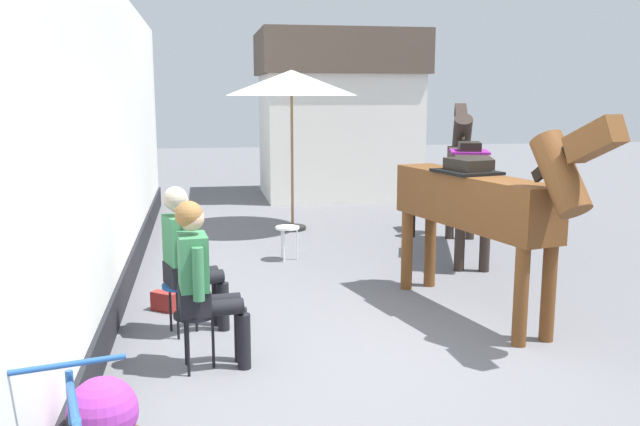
{
  "coord_description": "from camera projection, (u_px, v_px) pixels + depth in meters",
  "views": [
    {
      "loc": [
        -1.54,
        -5.27,
        2.21
      ],
      "look_at": [
        -0.4,
        1.2,
        1.05
      ],
      "focal_mm": 38.01,
      "sensor_mm": 36.0,
      "label": 1
    }
  ],
  "objects": [
    {
      "name": "cafe_parasol",
      "position": [
        292.0,
        84.0,
        10.73
      ],
      "size": [
        2.1,
        2.1,
        2.58
      ],
      "color": "black",
      "rests_on": "ground_plane"
    },
    {
      "name": "ground_plane",
      "position": [
        326.0,
        269.0,
        8.67
      ],
      "size": [
        40.0,
        40.0,
        0.0
      ],
      "primitive_type": "plane",
      "color": "slate"
    },
    {
      "name": "saddled_horse_far",
      "position": [
        467.0,
        170.0,
        9.42
      ],
      "size": [
        1.15,
        2.9,
        2.06
      ],
      "color": "#2D231E",
      "rests_on": "ground_plane"
    },
    {
      "name": "seated_visitor_near",
      "position": [
        202.0,
        276.0,
        5.38
      ],
      "size": [
        0.61,
        0.49,
        1.39
      ],
      "color": "black",
      "rests_on": "ground_plane"
    },
    {
      "name": "pub_facade_wall",
      "position": [
        95.0,
        165.0,
        6.51
      ],
      "size": [
        0.34,
        14.0,
        3.4
      ],
      "color": "white",
      "rests_on": "ground_plane"
    },
    {
      "name": "saddled_horse_near",
      "position": [
        480.0,
        202.0,
        6.65
      ],
      "size": [
        0.99,
        2.94,
        2.06
      ],
      "color": "brown",
      "rests_on": "ground_plane"
    },
    {
      "name": "satchel_bag",
      "position": [
        165.0,
        302.0,
        6.96
      ],
      "size": [
        0.3,
        0.26,
        0.2
      ],
      "primitive_type": "cube",
      "rotation": [
        0.0,
        0.0,
        2.5
      ],
      "color": "maroon",
      "rests_on": "ground_plane"
    },
    {
      "name": "distant_cottage",
      "position": [
        338.0,
        113.0,
        14.61
      ],
      "size": [
        3.4,
        2.6,
        3.5
      ],
      "color": "silver",
      "rests_on": "ground_plane"
    },
    {
      "name": "spare_stool_white",
      "position": [
        287.0,
        231.0,
        9.04
      ],
      "size": [
        0.32,
        0.32,
        0.46
      ],
      "color": "white",
      "rests_on": "ground_plane"
    },
    {
      "name": "seated_visitor_far",
      "position": [
        186.0,
        252.0,
        6.21
      ],
      "size": [
        0.61,
        0.48,
        1.39
      ],
      "color": "#194C99",
      "rests_on": "ground_plane"
    }
  ]
}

